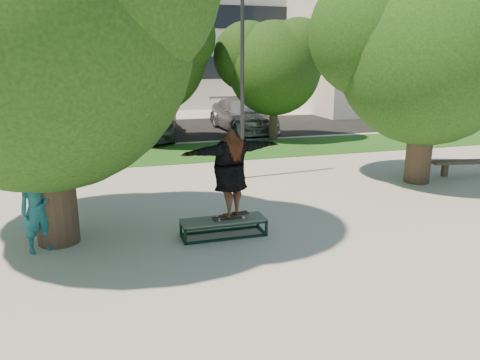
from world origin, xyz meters
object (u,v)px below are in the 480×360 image
object	(u,v)px
grind_box	(223,227)
tree_right	(425,44)
car_grey	(147,122)
car_silver_b	(242,115)
bystander	(37,209)
tree_left	(31,18)
lamppost	(242,77)
car_dark	(149,116)

from	to	relation	value
grind_box	tree_right	bearing A→B (deg)	22.00
car_grey	car_silver_b	bearing A→B (deg)	21.54
tree_right	bystander	world-z (taller)	tree_right
tree_left	lamppost	distance (m)	6.70
tree_right	car_silver_b	size ratio (longest dim) A/B	1.16
tree_left	car_grey	distance (m)	13.32
car_dark	car_silver_b	xyz separation A→B (m)	(4.70, -1.12, 0.01)
car_dark	car_grey	size ratio (longest dim) A/B	0.86
tree_left	grind_box	distance (m)	5.51
lamppost	grind_box	xyz separation A→B (m)	(-1.84, -4.65, -2.96)
lamppost	bystander	xyz separation A→B (m)	(-5.51, -4.38, -2.29)
tree_right	lamppost	distance (m)	5.36
car_silver_b	bystander	bearing A→B (deg)	-125.22
tree_left	tree_right	distance (m)	10.41
tree_left	bystander	bearing A→B (deg)	-115.01
lamppost	car_grey	size ratio (longest dim) A/B	1.07
tree_right	lamppost	size ratio (longest dim) A/B	1.07
lamppost	car_grey	bearing A→B (deg)	103.66
tree_right	grind_box	distance (m)	8.27
tree_right	lamppost	xyz separation A→B (m)	(-4.92, 1.92, -0.94)
tree_left	car_grey	size ratio (longest dim) A/B	1.24
grind_box	car_silver_b	bearing A→B (deg)	71.44
tree_left	car_silver_b	world-z (taller)	tree_left
tree_right	car_grey	bearing A→B (deg)	123.84
bystander	car_dark	xyz separation A→B (m)	(3.74, 15.04, -0.06)
lamppost	car_grey	distance (m)	9.06
grind_box	car_silver_b	xyz separation A→B (m)	(4.76, 14.19, 0.63)
tree_right	bystander	xyz separation A→B (m)	(-10.43, -2.46, -3.23)
lamppost	car_silver_b	bearing A→B (deg)	72.98
grind_box	lamppost	bearing A→B (deg)	68.39
tree_left	car_dark	distance (m)	15.42
car_grey	car_silver_b	distance (m)	5.10
tree_right	car_silver_b	bearing A→B (deg)	99.88
bystander	car_grey	bearing A→B (deg)	51.60
bystander	tree_left	bearing A→B (deg)	41.57
tree_left	car_dark	xyz separation A→B (m)	(3.51, 14.57, -3.61)
tree_right	car_grey	distance (m)	12.97
tree_right	car_dark	distance (m)	14.62
car_grey	bystander	bearing A→B (deg)	-95.27
car_dark	car_silver_b	world-z (taller)	car_silver_b
grind_box	car_silver_b	size ratio (longest dim) A/B	0.32
car_grey	car_silver_b	size ratio (longest dim) A/B	1.02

